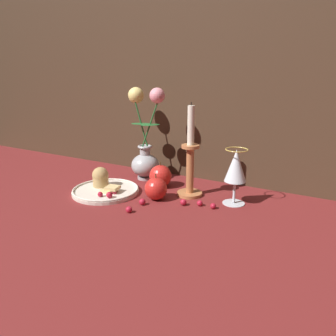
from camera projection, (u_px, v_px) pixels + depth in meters
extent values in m
plane|color=maroon|center=(164.00, 199.00, 1.02)|extent=(2.40, 2.40, 0.00)
cube|color=#422D1E|center=(204.00, 3.00, 1.07)|extent=(2.40, 0.04, 1.20)
cylinder|color=#A3A3A8|center=(146.00, 177.00, 1.22)|extent=(0.06, 0.06, 0.01)
ellipsoid|color=#A3A3A8|center=(145.00, 165.00, 1.20)|extent=(0.10, 0.10, 0.08)
cylinder|color=#A3A3A8|center=(145.00, 152.00, 1.19)|extent=(0.04, 0.04, 0.04)
torus|color=#A3A3A8|center=(145.00, 147.00, 1.18)|extent=(0.05, 0.05, 0.01)
cylinder|color=#23662D|center=(140.00, 121.00, 1.17)|extent=(0.05, 0.02, 0.18)
ellipsoid|color=#23662D|center=(141.00, 124.00, 1.18)|extent=(0.08, 0.07, 0.00)
sphere|color=#EFD67A|center=(136.00, 95.00, 1.17)|extent=(0.06, 0.06, 0.06)
cylinder|color=#23662D|center=(151.00, 122.00, 1.13)|extent=(0.07, 0.02, 0.19)
ellipsoid|color=#23662D|center=(150.00, 125.00, 1.14)|extent=(0.08, 0.08, 0.00)
sphere|color=pink|center=(157.00, 96.00, 1.09)|extent=(0.05, 0.05, 0.05)
cylinder|color=silver|center=(106.00, 191.00, 1.07)|extent=(0.22, 0.22, 0.01)
torus|color=silver|center=(106.00, 189.00, 1.07)|extent=(0.21, 0.21, 0.01)
cylinder|color=tan|center=(101.00, 181.00, 1.10)|extent=(0.05, 0.05, 0.04)
sphere|color=tan|center=(100.00, 175.00, 1.10)|extent=(0.05, 0.05, 0.05)
cube|color=#DBBC7A|center=(109.00, 191.00, 1.05)|extent=(0.04, 0.04, 0.01)
cube|color=#DBBC7A|center=(113.00, 188.00, 1.05)|extent=(0.04, 0.04, 0.01)
sphere|color=#AD192D|center=(100.00, 194.00, 1.01)|extent=(0.02, 0.02, 0.02)
sphere|color=#AD192D|center=(109.00, 195.00, 1.00)|extent=(0.02, 0.02, 0.02)
sphere|color=#AD192D|center=(114.00, 191.00, 1.04)|extent=(0.02, 0.02, 0.02)
cylinder|color=silver|center=(234.00, 203.00, 0.99)|extent=(0.07, 0.07, 0.00)
cylinder|color=silver|center=(234.00, 192.00, 0.98)|extent=(0.01, 0.01, 0.07)
cone|color=silver|center=(236.00, 166.00, 0.95)|extent=(0.06, 0.06, 0.10)
cone|color=maroon|center=(236.00, 170.00, 0.96)|extent=(0.06, 0.06, 0.07)
torus|color=gold|center=(237.00, 150.00, 0.94)|extent=(0.07, 0.07, 0.00)
cylinder|color=#B77042|center=(190.00, 194.00, 1.05)|extent=(0.08, 0.08, 0.01)
cylinder|color=#B77042|center=(190.00, 170.00, 1.03)|extent=(0.02, 0.02, 0.15)
cylinder|color=#B77042|center=(191.00, 146.00, 1.01)|extent=(0.06, 0.06, 0.01)
cylinder|color=silver|center=(191.00, 125.00, 0.99)|extent=(0.02, 0.02, 0.12)
cylinder|color=black|center=(191.00, 104.00, 0.97)|extent=(0.00, 0.00, 0.01)
sphere|color=red|center=(156.00, 189.00, 1.01)|extent=(0.07, 0.07, 0.07)
cylinder|color=#4C3319|center=(156.00, 176.00, 1.00)|extent=(0.00, 0.00, 0.01)
sphere|color=red|center=(160.00, 176.00, 1.12)|extent=(0.08, 0.08, 0.08)
cylinder|color=#4C3319|center=(160.00, 164.00, 1.11)|extent=(0.00, 0.00, 0.01)
sphere|color=#AD192D|center=(129.00, 210.00, 0.92)|extent=(0.02, 0.02, 0.02)
sphere|color=#AD192D|center=(200.00, 203.00, 0.97)|extent=(0.02, 0.02, 0.02)
sphere|color=#AD192D|center=(142.00, 202.00, 0.97)|extent=(0.02, 0.02, 0.02)
sphere|color=#AD192D|center=(183.00, 202.00, 0.97)|extent=(0.02, 0.02, 0.02)
sphere|color=#AD192D|center=(213.00, 206.00, 0.95)|extent=(0.02, 0.02, 0.02)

